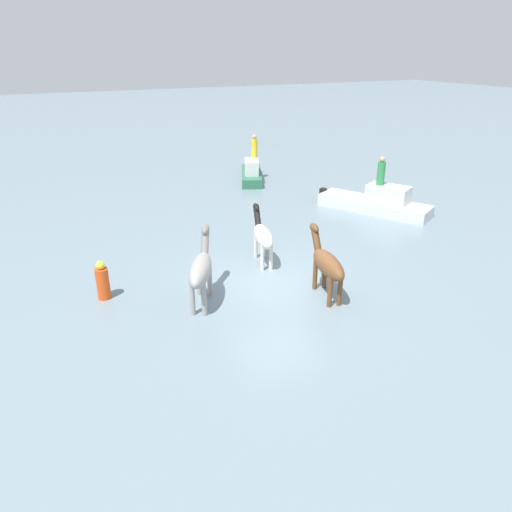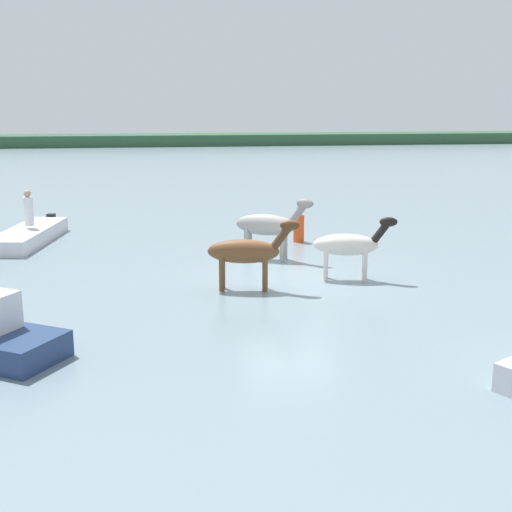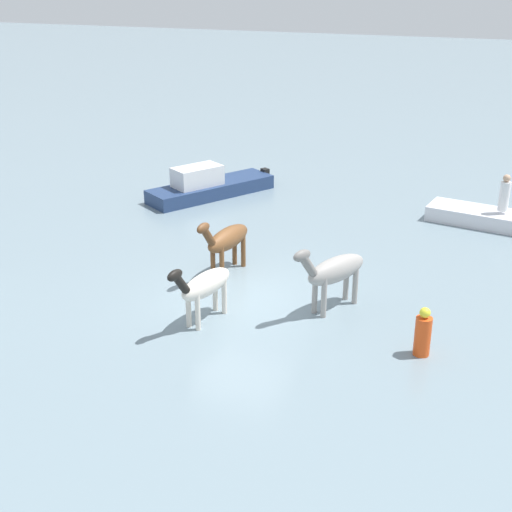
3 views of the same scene
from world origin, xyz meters
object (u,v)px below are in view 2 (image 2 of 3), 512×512
buoy_channel_marker (299,227)px  horse_gray_outer (349,245)px  horse_pinto_flank (247,252)px  horse_lead (269,225)px  boat_launch_far (29,237)px  person_spotter_bow (28,209)px

buoy_channel_marker → horse_gray_outer: bearing=-87.3°
horse_gray_outer → horse_pinto_flank: horse_pinto_flank is taller
horse_lead → horse_pinto_flank: bearing=-80.5°
horse_gray_outer → boat_launch_far: (-9.23, 6.29, -0.77)m
horse_pinto_flank → buoy_channel_marker: size_ratio=2.03×
horse_gray_outer → buoy_channel_marker: (-0.24, 5.07, -0.42)m
boat_launch_far → buoy_channel_marker: size_ratio=4.27×
horse_gray_outer → horse_lead: 3.17m
horse_gray_outer → buoy_channel_marker: horse_gray_outer is taller
boat_launch_far → person_spotter_bow: (0.04, -0.00, 0.97)m
horse_gray_outer → buoy_channel_marker: bearing=106.6°
person_spotter_bow → buoy_channel_marker: size_ratio=1.04×
horse_pinto_flank → buoy_channel_marker: (2.55, 5.67, -0.47)m
person_spotter_bow → buoy_channel_marker: person_spotter_bow is taller
horse_gray_outer → horse_pinto_flank: bearing=-153.9°
boat_launch_far → person_spotter_bow: person_spotter_bow is taller
person_spotter_bow → buoy_channel_marker: bearing=-7.7°
horse_gray_outer → person_spotter_bow: 11.13m
horse_pinto_flank → buoy_channel_marker: 6.24m
horse_lead → person_spotter_bow: bearing=-177.5°
horse_gray_outer → person_spotter_bow: bearing=159.5°
horse_lead → person_spotter_bow: 8.32m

